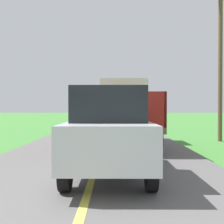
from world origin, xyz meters
TOP-DOWN VIEW (x-y plane):
  - banana_truck_near at (0.89, 11.55)m, footprint 2.38×5.82m
  - utility_pole_roadside at (5.51, 12.85)m, footprint 1.99×0.20m
  - following_car at (0.36, 5.38)m, footprint 1.74×4.10m

SIDE VIEW (x-z plane):
  - following_car at x=0.36m, z-range 0.11..2.03m
  - banana_truck_near at x=0.89m, z-range 0.07..2.87m
  - utility_pole_roadside at x=5.51m, z-range 0.29..7.78m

